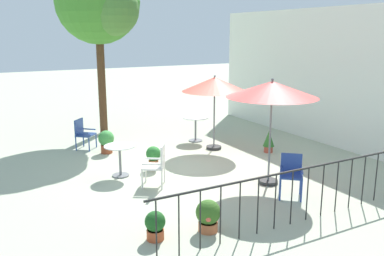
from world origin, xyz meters
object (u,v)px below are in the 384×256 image
at_px(patio_umbrella_1, 272,90).
at_px(potted_plant_4, 155,225).
at_px(patio_chair_1, 157,163).
at_px(potted_plant_3, 208,215).
at_px(patio_umbrella_0, 215,85).
at_px(potted_plant_0, 106,141).
at_px(cafe_table_1, 196,124).
at_px(cafe_table_0, 120,155).
at_px(potted_plant_1, 269,141).
at_px(patio_chair_0, 291,172).
at_px(shade_tree, 99,1).
at_px(patio_chair_2, 83,132).
at_px(potted_plant_2, 153,156).

relative_size(patio_umbrella_1, potted_plant_4, 4.84).
distance_m(patio_chair_1, potted_plant_3, 2.43).
relative_size(patio_umbrella_0, potted_plant_0, 3.33).
bearing_deg(patio_chair_1, cafe_table_1, 138.59).
relative_size(cafe_table_0, potted_plant_1, 1.19).
bearing_deg(cafe_table_1, potted_plant_1, 29.74).
xyz_separation_m(patio_umbrella_0, potted_plant_1, (1.06, 1.18, -1.54)).
height_order(patio_umbrella_1, cafe_table_0, patio_umbrella_1).
bearing_deg(patio_umbrella_0, patio_chair_1, -53.86).
distance_m(patio_umbrella_0, patio_chair_0, 4.11).
bearing_deg(cafe_table_1, shade_tree, -137.82).
bearing_deg(patio_chair_2, patio_chair_1, 9.91).
xyz_separation_m(patio_umbrella_1, patio_chair_2, (-4.88, -2.93, -1.62)).
bearing_deg(patio_chair_0, potted_plant_3, -77.20).
xyz_separation_m(potted_plant_2, potted_plant_4, (3.34, -1.42, -0.08)).
relative_size(shade_tree, patio_chair_2, 6.39).
bearing_deg(patio_umbrella_0, potted_plant_0, -110.69).
bearing_deg(potted_plant_2, patio_umbrella_1, 41.04).
bearing_deg(patio_chair_2, patio_umbrella_1, 30.95).
bearing_deg(potted_plant_0, patio_umbrella_1, 30.93).
distance_m(potted_plant_3, potted_plant_4, 0.93).
relative_size(shade_tree, potted_plant_0, 8.68).
height_order(patio_chair_0, patio_chair_2, patio_chair_0).
relative_size(cafe_table_1, potted_plant_4, 1.59).
bearing_deg(patio_chair_1, potted_plant_2, 160.81).
bearing_deg(patio_chair_1, potted_plant_3, -3.11).
bearing_deg(shade_tree, potted_plant_0, -16.42).
height_order(cafe_table_1, potted_plant_1, cafe_table_1).
distance_m(patio_chair_0, potted_plant_4, 3.26).
relative_size(shade_tree, potted_plant_2, 9.59).
distance_m(patio_umbrella_0, patio_umbrella_1, 3.07).
xyz_separation_m(patio_umbrella_0, patio_umbrella_1, (3.03, -0.43, 0.24)).
xyz_separation_m(shade_tree, potted_plant_2, (4.32, -0.10, -3.97)).
xyz_separation_m(shade_tree, potted_plant_4, (7.66, -1.53, -4.05)).
bearing_deg(potted_plant_1, cafe_table_1, -150.26).
bearing_deg(patio_umbrella_0, potted_plant_3, -32.80).
relative_size(potted_plant_1, potted_plant_3, 1.12).
xyz_separation_m(patio_chair_0, potted_plant_3, (0.52, -2.31, -0.23)).
height_order(potted_plant_0, potted_plant_3, potted_plant_0).
relative_size(patio_umbrella_0, cafe_table_0, 2.89).
height_order(shade_tree, potted_plant_1, shade_tree).
height_order(patio_umbrella_1, potted_plant_3, patio_umbrella_1).
bearing_deg(cafe_table_0, potted_plant_2, 94.95).
distance_m(cafe_table_1, potted_plant_2, 2.99).
xyz_separation_m(cafe_table_1, patio_chair_1, (3.02, -2.66, -0.00)).
bearing_deg(potted_plant_3, patio_chair_1, 176.89).
height_order(patio_chair_1, potted_plant_3, patio_chair_1).
height_order(shade_tree, patio_umbrella_0, shade_tree).
height_order(patio_umbrella_1, patio_chair_2, patio_umbrella_1).
xyz_separation_m(patio_chair_2, potted_plant_0, (0.76, 0.46, -0.15)).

